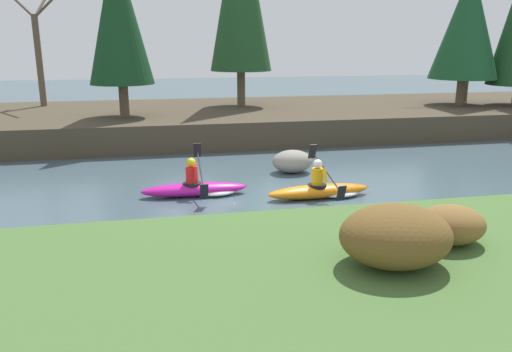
# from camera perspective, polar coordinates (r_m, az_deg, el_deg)

# --- Properties ---
(ground_plane) EXTENTS (90.00, 90.00, 0.00)m
(ground_plane) POSITION_cam_1_polar(r_m,az_deg,el_deg) (12.65, 1.62, -2.66)
(ground_plane) COLOR #425660
(riverbank_near) EXTENTS (44.00, 7.36, 0.89)m
(riverbank_near) POSITION_cam_1_polar(r_m,az_deg,el_deg) (6.41, 16.87, -17.67)
(riverbank_near) COLOR #476B33
(riverbank_near) RESTS_ON ground
(riverbank_far) EXTENTS (44.00, 8.54, 1.05)m
(riverbank_far) POSITION_cam_1_polar(r_m,az_deg,el_deg) (22.14, -4.31, 6.37)
(riverbank_far) COLOR #473D2D
(riverbank_far) RESTS_ON ground
(conifer_tree_left) EXTENTS (2.42, 2.42, 6.40)m
(conifer_tree_left) POSITION_cam_1_polar(r_m,az_deg,el_deg) (19.96, -15.49, 17.43)
(conifer_tree_left) COLOR brown
(conifer_tree_left) RESTS_ON riverbank_far
(conifer_tree_centre) EXTENTS (3.03, 3.03, 6.06)m
(conifer_tree_centre) POSITION_cam_1_polar(r_m,az_deg,el_deg) (24.96, 23.02, 15.78)
(conifer_tree_centre) COLOR brown
(conifer_tree_centre) RESTS_ON riverbank_far
(bare_tree_mid_upstream) EXTENTS (2.95, 2.91, 5.29)m
(bare_tree_mid_upstream) POSITION_cam_1_polar(r_m,az_deg,el_deg) (24.74, -23.58, 13.12)
(bare_tree_mid_upstream) COLOR brown
(bare_tree_mid_upstream) RESTS_ON riverbank_far
(bare_tree_mid_downstream) EXTENTS (4.10, 4.05, 7.48)m
(bare_tree_mid_downstream) POSITION_cam_1_polar(r_m,az_deg,el_deg) (27.13, 23.39, 15.39)
(bare_tree_mid_downstream) COLOR brown
(bare_tree_mid_downstream) RESTS_ON riverbank_far
(shrub_clump_nearest) EXTENTS (1.55, 1.29, 0.84)m
(shrub_clump_nearest) POSITION_cam_1_polar(r_m,az_deg,el_deg) (7.05, 15.66, -6.60)
(shrub_clump_nearest) COLOR brown
(shrub_clump_nearest) RESTS_ON riverbank_near
(shrub_clump_second) EXTENTS (1.07, 0.89, 0.58)m
(shrub_clump_second) POSITION_cam_1_polar(r_m,az_deg,el_deg) (8.11, 21.32, -5.19)
(shrub_clump_second) COLOR brown
(shrub_clump_second) RESTS_ON riverbank_near
(kayaker_lead) EXTENTS (2.79, 2.07, 1.20)m
(kayaker_lead) POSITION_cam_1_polar(r_m,az_deg,el_deg) (12.86, 7.67, -1.57)
(kayaker_lead) COLOR orange
(kayaker_lead) RESTS_ON ground
(kayaker_middle) EXTENTS (2.77, 2.06, 1.20)m
(kayaker_middle) POSITION_cam_1_polar(r_m,az_deg,el_deg) (12.97, -6.59, -1.38)
(kayaker_middle) COLOR #C61999
(kayaker_middle) RESTS_ON ground
(boulder_midstream) EXTENTS (1.22, 0.96, 0.69)m
(boulder_midstream) POSITION_cam_1_polar(r_m,az_deg,el_deg) (15.19, 4.17, 1.68)
(boulder_midstream) COLOR gray
(boulder_midstream) RESTS_ON ground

